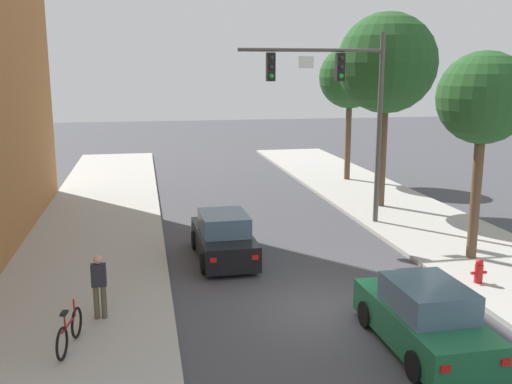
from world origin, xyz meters
The scene contains 11 objects.
ground_plane centered at (0.00, 0.00, 0.00)m, with size 120.00×120.00×0.00m, color #424247.
sidewalk_left centered at (-6.50, 0.00, 0.07)m, with size 5.00×60.00×0.15m, color #A8A59E.
traffic_signal_mast centered at (3.01, 7.92, 5.30)m, with size 5.77×0.38×7.50m.
car_lead_black centered at (-2.11, 4.75, 0.72)m, with size 1.90×4.27×1.60m.
car_following_green centered at (1.44, -2.45, 0.72)m, with size 1.86×4.25×1.60m.
pedestrian_sidewalk_left_walker centered at (-5.81, 0.31, 1.06)m, with size 0.36×0.22×1.64m.
bicycle_leaning centered at (-6.37, -1.19, 0.54)m, with size 0.38×1.75×0.98m.
fire_hydrant centered at (4.80, 0.74, 0.51)m, with size 0.48×0.24×0.72m.
street_tree_nearest centered at (5.88, 2.91, 5.31)m, with size 2.91×2.91×6.67m.
street_tree_second centered at (5.93, 10.51, 6.49)m, with size 4.35×4.35×8.54m.
street_tree_third centered at (6.69, 17.12, 5.80)m, with size 3.41×3.41×7.40m.
Camera 1 is at (-4.60, -13.62, 6.19)m, focal length 40.56 mm.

